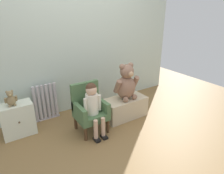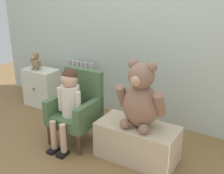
# 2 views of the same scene
# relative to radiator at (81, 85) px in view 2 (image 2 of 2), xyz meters

# --- Properties ---
(ground_plane) EXTENTS (6.00, 6.00, 0.00)m
(ground_plane) POSITION_rel_radiator_xyz_m (0.63, -1.07, -0.28)
(ground_plane) COLOR olive
(back_wall) EXTENTS (3.80, 0.05, 2.40)m
(back_wall) POSITION_rel_radiator_xyz_m (0.63, 0.12, 0.92)
(back_wall) COLOR silver
(back_wall) RESTS_ON ground_plane
(radiator) EXTENTS (0.37, 0.05, 0.57)m
(radiator) POSITION_rel_radiator_xyz_m (0.00, 0.00, 0.00)
(radiator) COLOR #B6AFB7
(radiator) RESTS_ON ground_plane
(small_dresser) EXTENTS (0.41, 0.27, 0.46)m
(small_dresser) POSITION_rel_radiator_xyz_m (-0.44, -0.20, -0.05)
(small_dresser) COLOR silver
(small_dresser) RESTS_ON ground_plane
(child_armchair) EXTENTS (0.40, 0.39, 0.68)m
(child_armchair) POSITION_rel_radiator_xyz_m (0.43, -0.62, 0.05)
(child_armchair) COLOR #4A6B43
(child_armchair) RESTS_ON ground_plane
(child_figure) EXTENTS (0.25, 0.35, 0.73)m
(child_figure) POSITION_rel_radiator_xyz_m (0.43, -0.73, 0.19)
(child_figure) COLOR white
(child_figure) RESTS_ON ground_plane
(low_bench) EXTENTS (0.68, 0.34, 0.32)m
(low_bench) POSITION_rel_radiator_xyz_m (1.05, -0.60, -0.12)
(low_bench) COLOR #C4B291
(low_bench) RESTS_ON ground_plane
(large_teddy_bear) EXTENTS (0.41, 0.28, 0.56)m
(large_teddy_bear) POSITION_rel_radiator_xyz_m (1.07, -0.60, 0.28)
(large_teddy_bear) COLOR #8E6853
(large_teddy_bear) RESTS_ON low_bench
(small_teddy_bear) EXTENTS (0.15, 0.11, 0.21)m
(small_teddy_bear) POSITION_rel_radiator_xyz_m (-0.47, -0.22, 0.27)
(small_teddy_bear) COLOR #8A744E
(small_teddy_bear) RESTS_ON small_dresser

